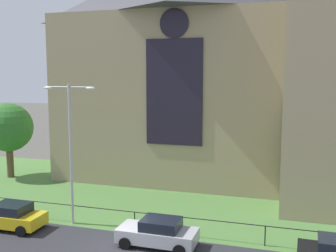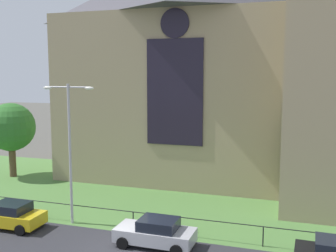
{
  "view_description": "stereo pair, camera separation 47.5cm",
  "coord_description": "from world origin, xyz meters",
  "px_view_note": "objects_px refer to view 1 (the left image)",
  "views": [
    {
      "loc": [
        7.93,
        -18.62,
        9.09
      ],
      "look_at": [
        -0.23,
        8.0,
        5.49
      ],
      "focal_mm": 43.26,
      "sensor_mm": 36.0,
      "label": 1
    },
    {
      "loc": [
        8.38,
        -18.48,
        9.09
      ],
      "look_at": [
        -0.23,
        8.0,
        5.49
      ],
      "focal_mm": 43.26,
      "sensor_mm": 36.0,
      "label": 2
    }
  ],
  "objects_px": {
    "tree_left_far": "(8,128)",
    "parked_car_yellow": "(10,216)",
    "church_building": "(200,60)",
    "parked_car_silver": "(158,233)",
    "streetlamp_near": "(70,136)"
  },
  "relations": [
    {
      "from": "church_building",
      "to": "tree_left_far",
      "type": "height_order",
      "value": "church_building"
    },
    {
      "from": "streetlamp_near",
      "to": "parked_car_yellow",
      "type": "relative_size",
      "value": 2.02
    },
    {
      "from": "parked_car_yellow",
      "to": "parked_car_silver",
      "type": "bearing_deg",
      "value": -179.59
    },
    {
      "from": "tree_left_far",
      "to": "parked_car_silver",
      "type": "bearing_deg",
      "value": -30.19
    },
    {
      "from": "streetlamp_near",
      "to": "parked_car_silver",
      "type": "xyz_separation_m",
      "value": [
        6.02,
        -1.58,
        -4.65
      ]
    },
    {
      "from": "parked_car_silver",
      "to": "tree_left_far",
      "type": "bearing_deg",
      "value": -29.55
    },
    {
      "from": "church_building",
      "to": "parked_car_silver",
      "type": "relative_size",
      "value": 6.16
    },
    {
      "from": "tree_left_far",
      "to": "parked_car_yellow",
      "type": "distance_m",
      "value": 13.39
    },
    {
      "from": "tree_left_far",
      "to": "streetlamp_near",
      "type": "xyz_separation_m",
      "value": [
        11.1,
        -8.38,
        0.99
      ]
    },
    {
      "from": "tree_left_far",
      "to": "streetlamp_near",
      "type": "distance_m",
      "value": 13.94
    },
    {
      "from": "streetlamp_near",
      "to": "parked_car_yellow",
      "type": "distance_m",
      "value": 5.9
    },
    {
      "from": "streetlamp_near",
      "to": "parked_car_silver",
      "type": "relative_size",
      "value": 2.02
    },
    {
      "from": "church_building",
      "to": "streetlamp_near",
      "type": "relative_size",
      "value": 3.05
    },
    {
      "from": "streetlamp_near",
      "to": "parked_car_yellow",
      "type": "height_order",
      "value": "streetlamp_near"
    },
    {
      "from": "church_building",
      "to": "parked_car_silver",
      "type": "height_order",
      "value": "church_building"
    }
  ]
}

